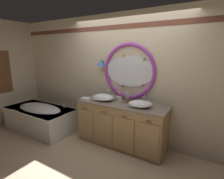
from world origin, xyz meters
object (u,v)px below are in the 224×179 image
Objects in this scene: sink_basin_left at (103,97)px; toothbrush_holder_left at (118,98)px; toothbrush_holder_right at (127,100)px; folded_hand_towel at (86,99)px; bathtub at (40,116)px; soap_dispenser at (120,100)px; sink_basin_right at (140,104)px.

sink_basin_left is 0.31m from toothbrush_holder_left.
folded_hand_towel is at bearing -162.94° from toothbrush_holder_right.
bathtub is 2.10m from soap_dispenser.
toothbrush_holder_right reaches higher than bathtub.
toothbrush_holder_left is (0.28, 0.12, -0.01)m from sink_basin_left.
sink_basin_left is 3.21× the size of soap_dispenser.
toothbrush_holder_right is 1.57× the size of soap_dispenser.
toothbrush_holder_right is 0.86m from folded_hand_towel.
soap_dispenser reaches higher than sink_basin_left.
toothbrush_holder_right is at bearing 12.39° from bathtub.
toothbrush_holder_right is 1.18× the size of folded_hand_towel.
folded_hand_towel is at bearing -155.60° from sink_basin_left.
soap_dispenser is (-0.42, 0.03, 0.00)m from sink_basin_right.
toothbrush_holder_left is at bearing 166.65° from sink_basin_right.
folded_hand_towel is at bearing -156.01° from toothbrush_holder_left.
bathtub is 2.49m from sink_basin_right.
sink_basin_right is at bearing -3.45° from soap_dispenser.
bathtub is 11.87× the size of soap_dispenser.
sink_basin_left is 0.37m from folded_hand_towel.
toothbrush_holder_left reaches higher than bathtub.
toothbrush_holder_right reaches higher than toothbrush_holder_left.
toothbrush_holder_right is at bearing -6.07° from toothbrush_holder_left.
toothbrush_holder_left is 1.54× the size of soap_dispenser.
bathtub is 1.40m from folded_hand_towel.
folded_hand_towel is (1.26, 0.20, 0.57)m from bathtub.
sink_basin_left is (1.59, 0.36, 0.61)m from bathtub.
sink_basin_right is 2.27× the size of folded_hand_towel.
toothbrush_holder_left is 0.68m from folded_hand_towel.
toothbrush_holder_left reaches higher than sink_basin_right.
sink_basin_left is at bearing -168.38° from toothbrush_holder_right.
sink_basin_left is 0.38m from soap_dispenser.
sink_basin_right is 0.42m from soap_dispenser.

